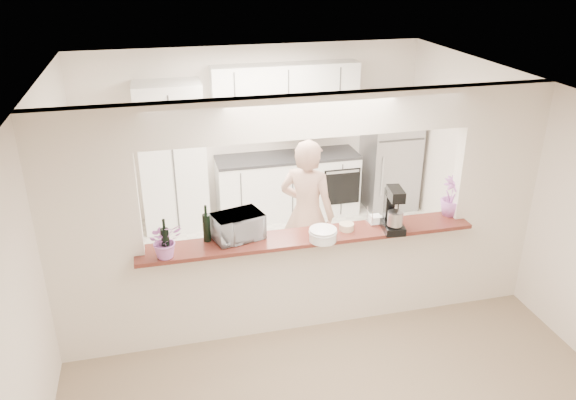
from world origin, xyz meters
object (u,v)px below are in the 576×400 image
object	(u,v)px
refrigerator	(390,154)
stand_mixer	(393,211)
person	(307,214)
toaster_oven	(238,226)

from	to	relation	value
refrigerator	stand_mixer	world-z (taller)	refrigerator
refrigerator	stand_mixer	distance (m)	3.06
stand_mixer	refrigerator	bearing A→B (deg)	66.72
stand_mixer	person	xyz separation A→B (m)	(-0.63, 0.93, -0.40)
toaster_oven	stand_mixer	size ratio (longest dim) A/B	1.03
toaster_oven	person	size ratio (longest dim) A/B	0.26
refrigerator	stand_mixer	xyz separation A→B (m)	(-1.20, -2.78, 0.45)
stand_mixer	toaster_oven	bearing A→B (deg)	173.22
toaster_oven	stand_mixer	world-z (taller)	stand_mixer
toaster_oven	person	distance (m)	1.23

